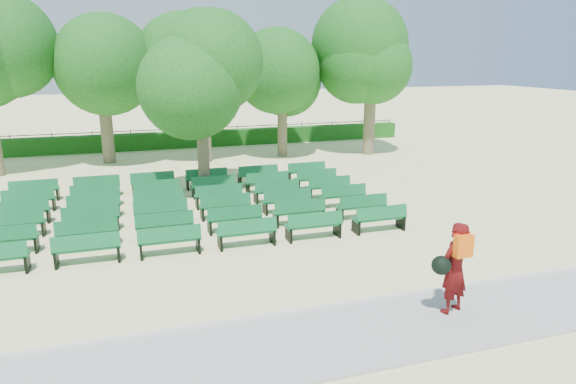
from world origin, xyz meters
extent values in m
plane|color=#F2E8A0|center=(0.00, 0.00, 0.00)|extent=(120.00, 120.00, 0.00)
cube|color=#A8A8A3|center=(0.00, -7.40, 0.03)|extent=(30.00, 2.20, 0.06)
cube|color=silver|center=(0.00, -6.25, 0.05)|extent=(30.00, 0.12, 0.10)
cube|color=#1A5C18|center=(0.00, 14.00, 0.45)|extent=(26.00, 0.70, 0.90)
cube|color=#116334|center=(-1.40, 1.16, 0.40)|extent=(1.64, 0.56, 0.05)
cube|color=#116334|center=(-1.40, 0.97, 0.63)|extent=(1.61, 0.24, 0.38)
cylinder|color=brown|center=(-0.63, 3.36, 1.51)|extent=(0.43, 0.43, 3.02)
ellipsoid|color=#1D631C|center=(-0.63, 3.36, 4.14)|extent=(4.08, 4.08, 3.68)
imported|color=#4E0B0C|center=(2.70, -7.16, 1.00)|extent=(0.79, 0.65, 1.88)
cube|color=#FF600D|center=(2.70, -7.37, 1.54)|extent=(0.35, 0.18, 0.44)
sphere|color=black|center=(2.35, -7.22, 1.13)|extent=(0.38, 0.38, 0.38)
camera|label=1|loc=(-3.27, -15.10, 5.06)|focal=32.00mm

